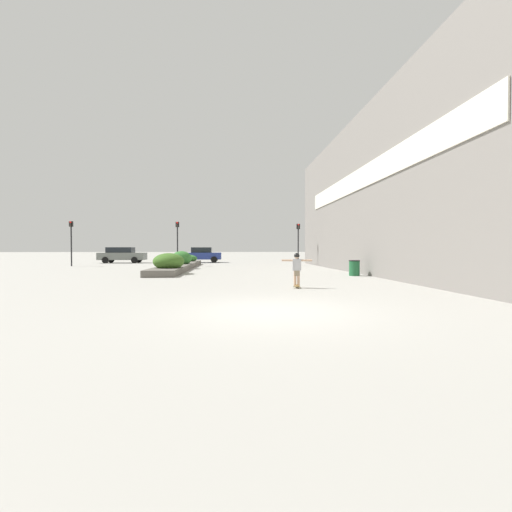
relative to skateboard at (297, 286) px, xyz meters
The scene contains 12 objects.
ground_plane 4.97m from the skateboard, 107.30° to the right, with size 300.00×300.00×0.00m, color #A3A099.
building_wall_right 8.88m from the skateboard, 45.64° to the left, with size 0.67×31.56×9.41m.
planter_box 13.51m from the skateboard, 116.99° to the left, with size 1.82×15.78×1.30m.
skateboard is the anchor object (origin of this frame).
skateboarder 0.76m from the skateboard, 90.00° to the right, with size 1.14×0.21×1.22m.
trash_bin 6.87m from the skateboard, 51.99° to the left, with size 0.59×0.59×0.84m.
car_leftmost 27.26m from the skateboard, 120.08° to the left, with size 4.62×1.87×1.62m.
car_center_left 24.69m from the skateboard, 102.67° to the left, with size 3.82×1.96×1.61m.
car_center_right 26.31m from the skateboard, 60.47° to the left, with size 4.00×1.89×1.57m.
traffic_light_left 18.52m from the skateboard, 112.40° to the left, with size 0.28×0.30×3.77m.
traffic_light_right 17.25m from the skateboard, 78.47° to the left, with size 0.28×0.30×3.63m.
traffic_light_far_left 23.58m from the skateboard, 132.62° to the left, with size 0.28×0.30×3.78m.
Camera 1 is at (-1.01, -7.91, 1.46)m, focal length 24.00 mm.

